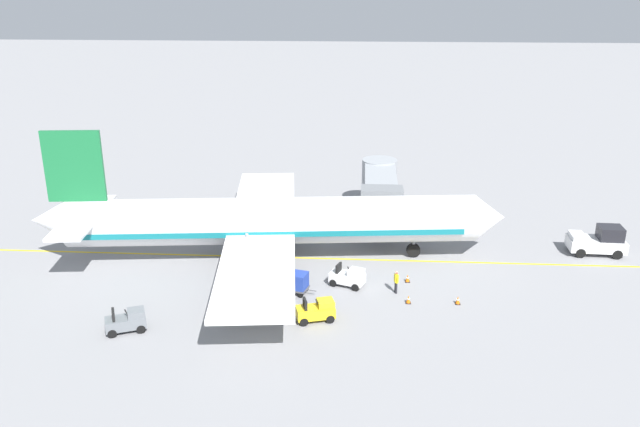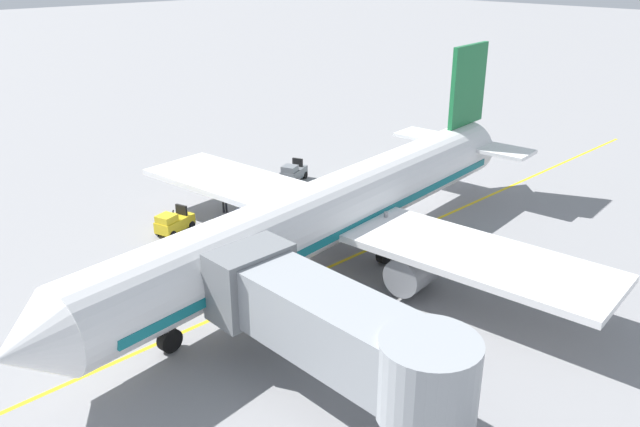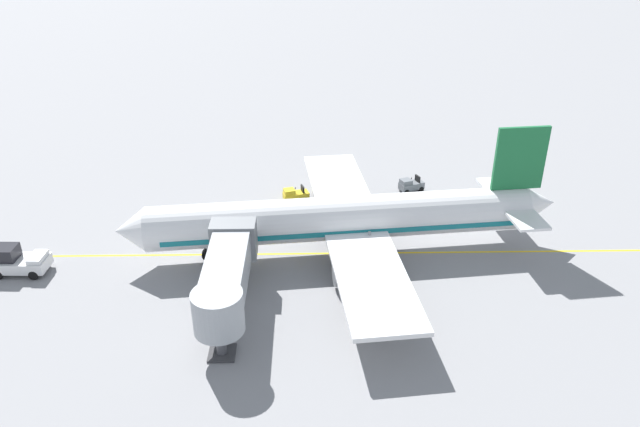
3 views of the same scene
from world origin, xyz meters
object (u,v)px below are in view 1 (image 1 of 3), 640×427
at_px(ground_crew_wing_walker, 250,310).
at_px(ground_crew_loader, 396,281).
at_px(parked_airliner, 271,222).
at_px(baggage_tug_spare, 348,277).
at_px(safety_cone_nose_right, 458,300).
at_px(baggage_tug_lead, 317,311).
at_px(safety_cone_nose_left, 408,299).
at_px(safety_cone_wing_tip, 408,278).
at_px(baggage_tug_trailing, 127,321).
at_px(jet_bridge, 380,188).
at_px(pushback_tractor, 598,241).
at_px(baggage_cart_second_in_train, 249,280).
at_px(baggage_cart_front, 292,281).

xyz_separation_m(ground_crew_wing_walker, ground_crew_loader, (-4.96, 9.71, 0.00)).
height_order(parked_airliner, baggage_tug_spare, parked_airliner).
distance_m(parked_airliner, safety_cone_nose_right, 15.77).
relative_size(baggage_tug_lead, safety_cone_nose_left, 4.64).
bearing_deg(safety_cone_wing_tip, baggage_tug_lead, -45.50).
xyz_separation_m(ground_crew_loader, safety_cone_wing_tip, (-1.86, 0.95, -0.66)).
distance_m(ground_crew_loader, safety_cone_nose_left, 1.85).
xyz_separation_m(baggage_tug_lead, safety_cone_wing_tip, (-6.22, 6.33, -0.42)).
distance_m(parked_airliner, baggage_tug_trailing, 14.36).
relative_size(jet_bridge, pushback_tractor, 2.66).
bearing_deg(safety_cone_wing_tip, baggage_cart_second_in_train, -77.91).
distance_m(jet_bridge, baggage_cart_front, 16.10).
bearing_deg(baggage_tug_spare, baggage_tug_trailing, -61.90).
height_order(baggage_cart_front, baggage_cart_second_in_train, same).
relative_size(safety_cone_nose_right, safety_cone_wing_tip, 1.00).
xyz_separation_m(parked_airliner, ground_crew_loader, (5.40, 9.71, -2.23)).
xyz_separation_m(pushback_tractor, ground_crew_wing_walker, (13.16, -26.49, -0.15)).
xyz_separation_m(baggage_tug_spare, safety_cone_wing_tip, (-0.97, 4.38, -0.42)).
relative_size(baggage_tug_trailing, safety_cone_nose_left, 4.69).
height_order(jet_bridge, ground_crew_wing_walker, jet_bridge).
height_order(ground_crew_wing_walker, ground_crew_loader, same).
bearing_deg(baggage_cart_second_in_train, safety_cone_nose_right, 86.74).
height_order(parked_airliner, baggage_tug_trailing, parked_airliner).
distance_m(ground_crew_wing_walker, safety_cone_nose_left, 11.07).
bearing_deg(baggage_tug_spare, baggage_tug_lead, -20.39).
height_order(ground_crew_loader, safety_cone_wing_tip, ground_crew_loader).
bearing_deg(parked_airliner, baggage_tug_lead, 23.93).
bearing_deg(safety_cone_wing_tip, jet_bridge, -171.35).
xyz_separation_m(baggage_tug_spare, ground_crew_loader, (0.89, 3.43, 0.24)).
relative_size(jet_bridge, safety_cone_wing_tip, 20.21).
bearing_deg(pushback_tractor, baggage_tug_spare, -70.11).
bearing_deg(baggage_tug_spare, jet_bridge, 169.15).
distance_m(baggage_tug_spare, ground_crew_wing_walker, 8.59).
height_order(baggage_tug_trailing, baggage_cart_second_in_train, baggage_tug_trailing).
relative_size(baggage_cart_front, ground_crew_wing_walker, 1.76).
relative_size(jet_bridge, safety_cone_nose_left, 20.21).
distance_m(safety_cone_nose_left, safety_cone_wing_tip, 3.40).
xyz_separation_m(baggage_tug_lead, baggage_cart_second_in_train, (-3.76, -5.14, 0.24)).
height_order(baggage_tug_lead, safety_cone_nose_left, baggage_tug_lead).
distance_m(ground_crew_loader, safety_cone_nose_right, 4.49).
bearing_deg(safety_cone_nose_left, ground_crew_loader, -152.49).
distance_m(parked_airliner, jet_bridge, 12.35).
relative_size(baggage_tug_trailing, ground_crew_wing_walker, 1.64).
height_order(pushback_tractor, baggage_tug_trailing, pushback_tractor).
bearing_deg(safety_cone_nose_right, baggage_cart_front, -94.78).
relative_size(ground_crew_loader, safety_cone_nose_left, 2.86).
relative_size(pushback_tractor, baggage_tug_spare, 1.62).
bearing_deg(baggage_cart_second_in_train, baggage_tug_spare, 101.83).
relative_size(baggage_tug_lead, ground_crew_loader, 1.62).
relative_size(jet_bridge, baggage_cart_second_in_train, 4.00).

